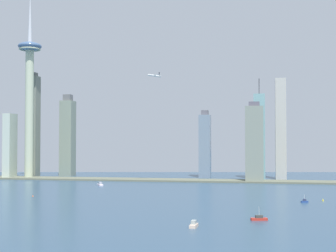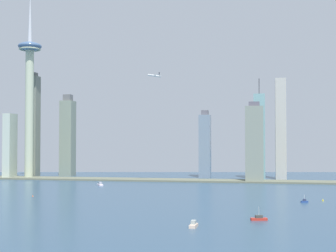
{
  "view_description": "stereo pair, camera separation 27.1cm",
  "coord_description": "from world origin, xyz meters",
  "px_view_note": "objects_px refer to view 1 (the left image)",
  "views": [
    {
      "loc": [
        125.47,
        -253.63,
        64.48
      ],
      "look_at": [
        -15.32,
        517.09,
        87.74
      ],
      "focal_mm": 52.35,
      "sensor_mm": 36.0,
      "label": 1
    },
    {
      "loc": [
        125.74,
        -253.58,
        64.48
      ],
      "look_at": [
        -15.32,
        517.09,
        87.74
      ],
      "focal_mm": 52.35,
      "sensor_mm": 36.0,
      "label": 2
    }
  ],
  "objects_px": {
    "skyscraper_3": "(281,129)",
    "airplane": "(154,76)",
    "skyscraper_6": "(33,126)",
    "channel_buoy_1": "(323,200)",
    "skyscraper_7": "(254,143)",
    "observation_tower": "(30,83)",
    "skyscraper_5": "(68,137)",
    "channel_buoy_0": "(33,196)",
    "boat_7": "(100,184)",
    "boat_1": "(194,225)",
    "boat_2": "(259,218)",
    "skyscraper_2": "(10,146)",
    "skyscraper_1": "(259,137)",
    "skyscraper_4": "(205,145)",
    "boat_5": "(305,201)"
  },
  "relations": [
    {
      "from": "boat_1",
      "to": "channel_buoy_0",
      "type": "height_order",
      "value": "boat_1"
    },
    {
      "from": "skyscraper_3",
      "to": "boat_2",
      "type": "distance_m",
      "value": 439.34
    },
    {
      "from": "skyscraper_2",
      "to": "skyscraper_5",
      "type": "xyz_separation_m",
      "value": [
        75.61,
        71.82,
        15.4
      ]
    },
    {
      "from": "skyscraper_6",
      "to": "boat_2",
      "type": "bearing_deg",
      "value": -46.01
    },
    {
      "from": "skyscraper_6",
      "to": "boat_5",
      "type": "height_order",
      "value": "skyscraper_6"
    },
    {
      "from": "channel_buoy_1",
      "to": "skyscraper_4",
      "type": "bearing_deg",
      "value": 117.25
    },
    {
      "from": "skyscraper_6",
      "to": "skyscraper_7",
      "type": "xyz_separation_m",
      "value": [
        386.77,
        -45.87,
        -30.6
      ]
    },
    {
      "from": "observation_tower",
      "to": "boat_5",
      "type": "distance_m",
      "value": 524.6
    },
    {
      "from": "observation_tower",
      "to": "skyscraper_2",
      "type": "xyz_separation_m",
      "value": [
        -33.78,
        -2.89,
        -107.83
      ]
    },
    {
      "from": "skyscraper_4",
      "to": "boat_1",
      "type": "height_order",
      "value": "skyscraper_4"
    },
    {
      "from": "airplane",
      "to": "skyscraper_5",
      "type": "bearing_deg",
      "value": -93.87
    },
    {
      "from": "skyscraper_5",
      "to": "airplane",
      "type": "distance_m",
      "value": 252.48
    },
    {
      "from": "skyscraper_2",
      "to": "boat_1",
      "type": "bearing_deg",
      "value": -48.1
    },
    {
      "from": "skyscraper_2",
      "to": "boat_1",
      "type": "height_order",
      "value": "skyscraper_2"
    },
    {
      "from": "skyscraper_5",
      "to": "boat_2",
      "type": "bearing_deg",
      "value": -52.31
    },
    {
      "from": "skyscraper_3",
      "to": "skyscraper_6",
      "type": "distance_m",
      "value": 430.55
    },
    {
      "from": "observation_tower",
      "to": "skyscraper_5",
      "type": "xyz_separation_m",
      "value": [
        41.83,
        68.92,
        -92.43
      ]
    },
    {
      "from": "skyscraper_5",
      "to": "airplane",
      "type": "height_order",
      "value": "airplane"
    },
    {
      "from": "observation_tower",
      "to": "boat_1",
      "type": "distance_m",
      "value": 558.7
    },
    {
      "from": "skyscraper_3",
      "to": "airplane",
      "type": "bearing_deg",
      "value": -146.7
    },
    {
      "from": "skyscraper_6",
      "to": "boat_1",
      "type": "height_order",
      "value": "skyscraper_6"
    },
    {
      "from": "skyscraper_3",
      "to": "airplane",
      "type": "distance_m",
      "value": 238.89
    },
    {
      "from": "skyscraper_6",
      "to": "channel_buoy_1",
      "type": "xyz_separation_m",
      "value": [
        459.79,
        -266.42,
        -89.17
      ]
    },
    {
      "from": "skyscraper_2",
      "to": "skyscraper_1",
      "type": "bearing_deg",
      "value": 6.99
    },
    {
      "from": "boat_7",
      "to": "channel_buoy_0",
      "type": "bearing_deg",
      "value": -43.63
    },
    {
      "from": "skyscraper_6",
      "to": "skyscraper_7",
      "type": "height_order",
      "value": "skyscraper_6"
    },
    {
      "from": "skyscraper_1",
      "to": "airplane",
      "type": "distance_m",
      "value": 213.73
    },
    {
      "from": "skyscraper_3",
      "to": "skyscraper_5",
      "type": "distance_m",
      "value": 380.64
    },
    {
      "from": "skyscraper_5",
      "to": "boat_7",
      "type": "distance_m",
      "value": 222.34
    },
    {
      "from": "skyscraper_1",
      "to": "skyscraper_6",
      "type": "relative_size",
      "value": 0.91
    },
    {
      "from": "skyscraper_6",
      "to": "airplane",
      "type": "bearing_deg",
      "value": -22.71
    },
    {
      "from": "boat_5",
      "to": "channel_buoy_0",
      "type": "height_order",
      "value": "boat_5"
    },
    {
      "from": "boat_1",
      "to": "skyscraper_7",
      "type": "bearing_deg",
      "value": 177.6
    },
    {
      "from": "skyscraper_7",
      "to": "airplane",
      "type": "distance_m",
      "value": 185.88
    },
    {
      "from": "skyscraper_1",
      "to": "boat_7",
      "type": "relative_size",
      "value": 10.15
    },
    {
      "from": "skyscraper_7",
      "to": "boat_2",
      "type": "relative_size",
      "value": 8.92
    },
    {
      "from": "skyscraper_2",
      "to": "skyscraper_6",
      "type": "relative_size",
      "value": 0.6
    },
    {
      "from": "skyscraper_3",
      "to": "channel_buoy_1",
      "type": "bearing_deg",
      "value": -84.1
    },
    {
      "from": "skyscraper_4",
      "to": "channel_buoy_0",
      "type": "height_order",
      "value": "skyscraper_4"
    },
    {
      "from": "channel_buoy_0",
      "to": "airplane",
      "type": "height_order",
      "value": "airplane"
    },
    {
      "from": "observation_tower",
      "to": "channel_buoy_0",
      "type": "distance_m",
      "value": 325.47
    },
    {
      "from": "skyscraper_1",
      "to": "skyscraper_2",
      "type": "distance_m",
      "value": 424.05
    },
    {
      "from": "boat_1",
      "to": "boat_2",
      "type": "height_order",
      "value": "boat_2"
    },
    {
      "from": "skyscraper_5",
      "to": "channel_buoy_1",
      "type": "distance_m",
      "value": 514.85
    },
    {
      "from": "boat_7",
      "to": "channel_buoy_1",
      "type": "height_order",
      "value": "boat_7"
    },
    {
      "from": "skyscraper_6",
      "to": "airplane",
      "type": "distance_m",
      "value": 270.47
    },
    {
      "from": "boat_5",
      "to": "channel_buoy_0",
      "type": "xyz_separation_m",
      "value": [
        -302.51,
        -0.11,
        -0.54
      ]
    },
    {
      "from": "boat_7",
      "to": "skyscraper_3",
      "type": "bearing_deg",
      "value": 90.69
    },
    {
      "from": "skyscraper_7",
      "to": "boat_2",
      "type": "bearing_deg",
      "value": -89.11
    },
    {
      "from": "boat_7",
      "to": "skyscraper_5",
      "type": "bearing_deg",
      "value": -176.43
    }
  ]
}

